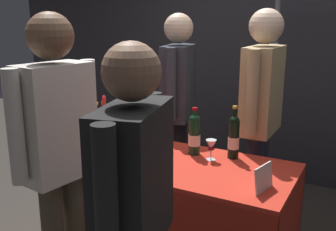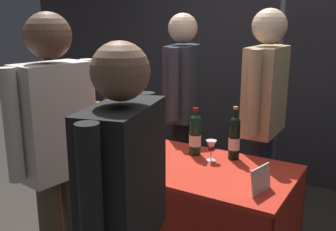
{
  "view_description": "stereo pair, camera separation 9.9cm",
  "coord_description": "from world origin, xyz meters",
  "views": [
    {
      "loc": [
        1.15,
        -2.09,
        1.7
      ],
      "look_at": [
        0.0,
        0.0,
        1.1
      ],
      "focal_mm": 41.25,
      "sensor_mm": 36.0,
      "label": 1
    },
    {
      "loc": [
        1.24,
        -2.04,
        1.7
      ],
      "look_at": [
        0.0,
        0.0,
        1.1
      ],
      "focal_mm": 41.25,
      "sensor_mm": 36.0,
      "label": 2
    }
  ],
  "objects": [
    {
      "name": "booth_signpost",
      "position": [
        0.37,
        1.19,
        1.31
      ],
      "size": [
        0.6,
        0.04,
        2.06
      ],
      "color": "#47474C",
      "rests_on": "ground_plane"
    },
    {
      "name": "display_bottle_3",
      "position": [
        0.36,
        0.24,
        0.95
      ],
      "size": [
        0.07,
        0.07,
        0.35
      ],
      "color": "black",
      "rests_on": "tasting_table"
    },
    {
      "name": "brochure_stand",
      "position": [
        0.68,
        -0.16,
        0.87
      ],
      "size": [
        0.06,
        0.18,
        0.14
      ],
      "primitive_type": "cube",
      "rotation": [
        -0.12,
        0.0,
        1.36
      ],
      "color": "silver",
      "rests_on": "tasting_table"
    },
    {
      "name": "display_bottle_0",
      "position": [
        -0.07,
        -0.25,
        0.92
      ],
      "size": [
        0.08,
        0.08,
        0.31
      ],
      "color": "#38230F",
      "rests_on": "tasting_table"
    },
    {
      "name": "vendor_assistant",
      "position": [
        0.43,
        0.65,
        1.08
      ],
      "size": [
        0.24,
        0.62,
        1.77
      ],
      "rotation": [
        0.0,
        0.0,
        -1.56
      ],
      "color": "#2D3347",
      "rests_on": "ground_plane"
    },
    {
      "name": "flower_vase",
      "position": [
        -0.62,
        0.16,
        0.9
      ],
      "size": [
        0.1,
        0.1,
        0.35
      ],
      "color": "tan",
      "rests_on": "tasting_table"
    },
    {
      "name": "vendor_presenter",
      "position": [
        -0.31,
        0.74,
        1.06
      ],
      "size": [
        0.31,
        0.59,
        1.74
      ],
      "rotation": [
        0.0,
        0.0,
        -1.32
      ],
      "color": "black",
      "rests_on": "ground_plane"
    },
    {
      "name": "taster_foreground_right",
      "position": [
        0.36,
        -0.93,
        0.98
      ],
      "size": [
        0.31,
        0.59,
        1.62
      ],
      "rotation": [
        0.0,
        0.0,
        1.82
      ],
      "color": "#4C4233",
      "rests_on": "ground_plane"
    },
    {
      "name": "taster_foreground_left",
      "position": [
        -0.3,
        -0.67,
        1.04
      ],
      "size": [
        0.26,
        0.55,
        1.73
      ],
      "rotation": [
        0.0,
        0.0,
        1.44
      ],
      "color": "#4C4233",
      "rests_on": "ground_plane"
    },
    {
      "name": "display_bottle_1",
      "position": [
        -0.63,
        -0.17,
        0.92
      ],
      "size": [
        0.07,
        0.07,
        0.29
      ],
      "color": "black",
      "rests_on": "tasting_table"
    },
    {
      "name": "back_partition",
      "position": [
        0.0,
        1.99,
        1.55
      ],
      "size": [
        6.62,
        0.12,
        3.1
      ],
      "primitive_type": "cube",
      "color": "#2D2D33",
      "rests_on": "ground_plane"
    },
    {
      "name": "wine_glass_near_vendor",
      "position": [
        0.25,
        0.13,
        0.89
      ],
      "size": [
        0.07,
        0.07,
        0.14
      ],
      "color": "silver",
      "rests_on": "tasting_table"
    },
    {
      "name": "tasting_table",
      "position": [
        0.0,
        0.0,
        0.55
      ],
      "size": [
        1.62,
        0.72,
        0.8
      ],
      "color": "red",
      "rests_on": "ground_plane"
    },
    {
      "name": "display_bottle_2",
      "position": [
        0.1,
        0.18,
        0.94
      ],
      "size": [
        0.08,
        0.08,
        0.33
      ],
      "color": "black",
      "rests_on": "tasting_table"
    },
    {
      "name": "featured_wine_bottle",
      "position": [
        -0.5,
        -0.1,
        0.94
      ],
      "size": [
        0.07,
        0.07,
        0.35
      ],
      "color": "black",
      "rests_on": "tasting_table"
    }
  ]
}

